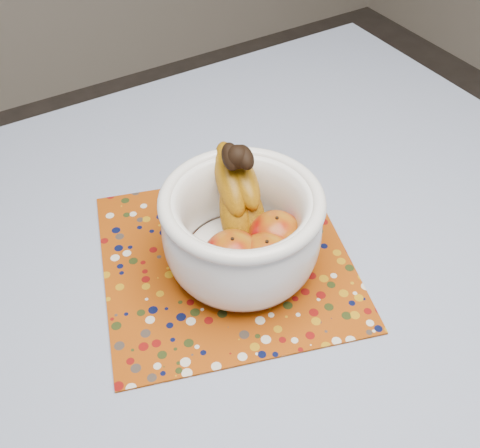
# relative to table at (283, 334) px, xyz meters

# --- Properties ---
(table) EXTENTS (1.20, 1.20, 0.75)m
(table) POSITION_rel_table_xyz_m (0.00, 0.00, 0.00)
(table) COLOR brown
(table) RESTS_ON ground
(tablecloth) EXTENTS (1.32, 1.32, 0.01)m
(tablecloth) POSITION_rel_table_xyz_m (0.00, 0.00, 0.08)
(tablecloth) COLOR slate
(tablecloth) RESTS_ON table
(placemat) EXTENTS (0.47, 0.47, 0.00)m
(placemat) POSITION_rel_table_xyz_m (-0.04, 0.11, 0.09)
(placemat) COLOR #913907
(placemat) RESTS_ON tablecloth
(fruit_bowl) EXTENTS (0.23, 0.26, 0.19)m
(fruit_bowl) POSITION_rel_table_xyz_m (-0.01, 0.10, 0.17)
(fruit_bowl) COLOR white
(fruit_bowl) RESTS_ON placemat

